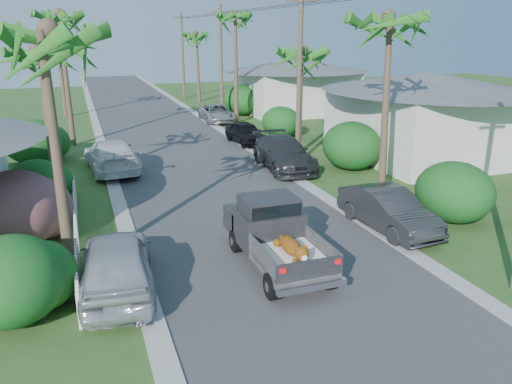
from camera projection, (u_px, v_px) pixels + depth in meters
name	position (u px, v px, depth m)	size (l,w,h in m)	color
ground	(304.00, 289.00, 14.11)	(120.00, 120.00, 0.00)	#2B551F
road	(160.00, 131.00, 36.51)	(8.00, 100.00, 0.02)	#38383A
curb_left	(99.00, 134.00, 35.13)	(0.60, 100.00, 0.06)	#A5A39E
curb_right	(217.00, 127.00, 37.88)	(0.60, 100.00, 0.06)	#A5A39E
pickup_truck	(272.00, 231.00, 15.54)	(1.98, 5.12, 2.06)	black
parked_car_rn	(388.00, 210.00, 18.10)	(1.58, 4.54, 1.50)	#27292B
parked_car_rm	(284.00, 154.00, 26.28)	(2.27, 5.57, 1.62)	#292B2E
parked_car_rf	(246.00, 133.00, 32.19)	(1.64, 4.06, 1.38)	black
parked_car_rd	(217.00, 113.00, 40.11)	(2.23, 4.83, 1.34)	#A5A6AB
parked_car_ln	(117.00, 264.00, 13.75)	(1.95, 4.84, 1.65)	silver
parked_car_lf	(112.00, 156.00, 25.74)	(2.31, 5.68, 1.65)	silver
palm_l_a	(41.00, 32.00, 12.69)	(4.40, 4.40, 8.20)	brown
palm_l_b	(39.00, 51.00, 20.80)	(4.40, 4.40, 7.40)	brown
palm_l_c	(59.00, 14.00, 29.48)	(4.40, 4.40, 9.20)	brown
palm_l_d	(57.00, 38.00, 40.53)	(4.40, 4.40, 7.70)	brown
palm_r_a	(393.00, 18.00, 19.23)	(4.40, 4.40, 8.70)	brown
palm_r_b	(301.00, 50.00, 27.84)	(4.40, 4.40, 7.20)	brown
palm_r_c	(235.00, 15.00, 36.91)	(4.40, 4.40, 9.40)	brown
palm_r_d	(197.00, 34.00, 49.98)	(4.40, 4.40, 8.00)	brown
shrub_l_a	(11.00, 280.00, 12.27)	(2.60, 2.86, 2.20)	#14461A
shrub_l_b	(16.00, 209.00, 16.59)	(3.00, 3.30, 2.60)	#BD1B69
shrub_l_c	(37.00, 184.00, 20.40)	(2.40, 2.64, 2.00)	#14461A
shrub_l_d	(33.00, 141.00, 27.31)	(3.20, 3.52, 2.40)	#14461A
shrub_r_a	(454.00, 192.00, 18.88)	(2.80, 3.08, 2.30)	#14461A
shrub_r_b	(352.00, 146.00, 26.08)	(3.00, 3.30, 2.50)	#14461A
shrub_r_c	(281.00, 122.00, 34.11)	(2.60, 2.86, 2.10)	#14461A
shrub_r_d	(242.00, 100.00, 43.16)	(3.20, 3.52, 2.60)	#14461A
picket_fence	(76.00, 230.00, 16.96)	(0.10, 11.00, 1.00)	white
house_right_near	(424.00, 119.00, 28.35)	(8.00, 9.00, 4.80)	silver
house_right_far	(295.00, 88.00, 44.51)	(9.00, 8.00, 4.60)	silver
utility_pole_b	(299.00, 78.00, 26.14)	(1.60, 0.26, 9.00)	brown
utility_pole_c	(221.00, 63.00, 39.59)	(1.60, 0.26, 9.00)	brown
utility_pole_d	(183.00, 55.00, 53.04)	(1.60, 0.26, 9.00)	brown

